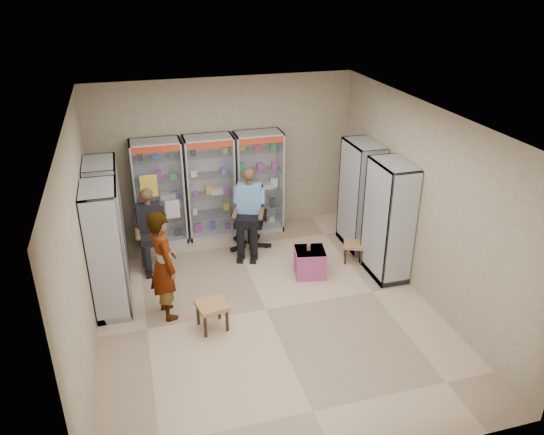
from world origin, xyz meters
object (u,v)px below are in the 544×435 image
object	(u,v)px
cabinet_right_far	(361,196)
standing_man	(164,265)
pink_trunk	(310,262)
seated_shopkeeper	(250,212)
woven_stool_a	(353,252)
cabinet_right_near	(388,221)
cabinet_back_right	(259,183)
office_chair	(249,219)
cabinet_back_left	(159,193)
cabinet_left_near	(107,250)
woven_stool_b	(212,316)
cabinet_left_far	(107,219)
cabinet_back_mid	(210,188)
wooden_chair	(151,237)

from	to	relation	value
cabinet_right_far	standing_man	world-z (taller)	cabinet_right_far
cabinet_right_far	pink_trunk	world-z (taller)	cabinet_right_far
seated_shopkeeper	woven_stool_a	xyz separation A→B (m)	(1.66, -0.95, -0.57)
cabinet_right_near	seated_shopkeeper	bearing A→B (deg)	53.25
cabinet_back_right	woven_stool_a	size ratio (longest dim) A/B	5.66
standing_man	office_chair	bearing A→B (deg)	-57.30
woven_stool_a	standing_man	distance (m)	3.50
cabinet_back_left	standing_man	bearing A→B (deg)	-93.62
cabinet_left_near	pink_trunk	size ratio (longest dim) A/B	4.09
woven_stool_b	cabinet_back_left	bearing A→B (deg)	98.47
cabinet_left_near	seated_shopkeeper	bearing A→B (deg)	117.58
cabinet_right_near	office_chair	xyz separation A→B (m)	(-1.99, 1.54, -0.41)
cabinet_left_far	pink_trunk	size ratio (longest dim) A/B	4.09
cabinet_right_near	cabinet_left_far	xyz separation A→B (m)	(-4.46, 1.30, 0.00)
cabinet_back_mid	cabinet_back_right	xyz separation A→B (m)	(0.95, 0.00, 0.00)
wooden_chair	office_chair	xyz separation A→B (m)	(1.79, 0.04, 0.12)
cabinet_left_far	wooden_chair	world-z (taller)	cabinet_left_far
cabinet_left_near	cabinet_back_mid	bearing A→B (deg)	137.20
standing_man	woven_stool_b	bearing A→B (deg)	-144.33
cabinet_right_near	cabinet_back_mid	bearing A→B (deg)	49.16
woven_stool_a	woven_stool_b	xyz separation A→B (m)	(-2.76, -1.25, 0.03)
cabinet_back_right	cabinet_right_far	world-z (taller)	same
cabinet_back_mid	standing_man	xyz separation A→B (m)	(-1.10, -2.43, -0.14)
cabinet_back_right	cabinet_left_near	distance (m)	3.48
cabinet_right_far	office_chair	world-z (taller)	cabinet_right_far
cabinet_back_right	office_chair	world-z (taller)	cabinet_back_right
cabinet_right_near	woven_stool_a	xyz separation A→B (m)	(-0.33, 0.53, -0.82)
cabinet_right_near	pink_trunk	distance (m)	1.49
woven_stool_a	woven_stool_b	world-z (taller)	woven_stool_b
cabinet_back_right	cabinet_right_far	bearing A→B (deg)	-34.73
seated_shopkeeper	cabinet_back_right	bearing A→B (deg)	84.63
cabinet_left_far	seated_shopkeeper	world-z (taller)	cabinet_left_far
cabinet_right_far	office_chair	bearing A→B (deg)	77.60
cabinet_left_near	woven_stool_b	xyz separation A→B (m)	(1.37, -0.92, -0.79)
cabinet_back_left	standing_man	xyz separation A→B (m)	(-0.15, -2.43, -0.14)
office_chair	woven_stool_a	size ratio (longest dim) A/B	3.33
wooden_chair	woven_stool_a	distance (m)	3.59
wooden_chair	office_chair	distance (m)	1.79
cabinet_back_mid	cabinet_left_far	distance (m)	2.10
standing_man	cabinet_right_near	bearing A→B (deg)	-99.99
woven_stool_b	pink_trunk	bearing A→B (deg)	28.84
cabinet_back_right	woven_stool_b	size ratio (longest dim) A/B	4.87
pink_trunk	cabinet_left_far	bearing A→B (deg)	162.74
cabinet_right_near	pink_trunk	world-z (taller)	cabinet_right_near
cabinet_back_right	wooden_chair	bearing A→B (deg)	-161.25
seated_shopkeeper	woven_stool_b	distance (m)	2.52
woven_stool_b	office_chair	bearing A→B (deg)	64.07
cabinet_right_far	cabinet_left_far	size ratio (longest dim) A/B	1.00
cabinet_right_near	wooden_chair	xyz separation A→B (m)	(-3.78, 1.50, -0.53)
cabinet_back_mid	cabinet_left_far	size ratio (longest dim) A/B	1.00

